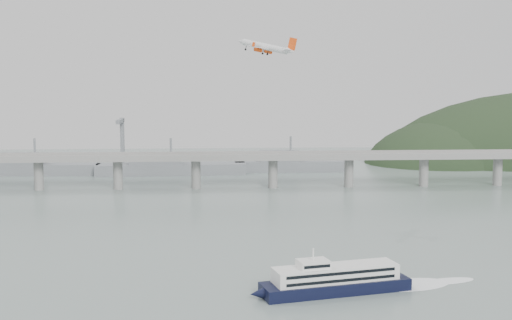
{
  "coord_description": "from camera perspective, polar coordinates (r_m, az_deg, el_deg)",
  "views": [
    {
      "loc": [
        -18.15,
        -239.24,
        72.05
      ],
      "look_at": [
        0.0,
        55.0,
        36.0
      ],
      "focal_mm": 48.0,
      "sensor_mm": 36.0,
      "label": 1
    }
  ],
  "objects": [
    {
      "name": "ground",
      "position": [
        250.51,
        0.79,
        -9.74
      ],
      "size": [
        900.0,
        900.0,
        0.0
      ],
      "primitive_type": "plane",
      "color": "slate",
      "rests_on": "ground"
    },
    {
      "name": "distant_fleet",
      "position": [
        526.78,
        -18.6,
        -0.57
      ],
      "size": [
        453.0,
        60.9,
        40.0
      ],
      "color": "slate",
      "rests_on": "ground"
    },
    {
      "name": "ferry",
      "position": [
        234.32,
        6.64,
        -9.89
      ],
      "size": [
        82.64,
        28.77,
        15.79
      ],
      "rotation": [
        0.0,
        0.0,
        0.23
      ],
      "color": "black",
      "rests_on": "ground"
    },
    {
      "name": "airliner",
      "position": [
        336.86,
        0.86,
        9.39
      ],
      "size": [
        29.21,
        27.56,
        9.36
      ],
      "rotation": [
        0.05,
        -0.21,
        2.53
      ],
      "color": "silver",
      "rests_on": "ground"
    },
    {
      "name": "bridge",
      "position": [
        442.92,
        -1.3,
        -0.08
      ],
      "size": [
        800.0,
        22.0,
        23.9
      ],
      "color": "gray",
      "rests_on": "ground"
    }
  ]
}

